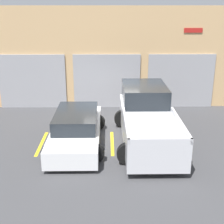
% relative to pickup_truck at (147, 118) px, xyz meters
% --- Properties ---
extents(ground_plane, '(28.00, 28.00, 0.00)m').
position_rel_pickup_truck_xyz_m(ground_plane, '(-1.36, 1.25, -0.89)').
color(ground_plane, '#3D3D3F').
extents(shophouse_building, '(14.63, 0.68, 5.04)m').
position_rel_pickup_truck_xyz_m(shophouse_building, '(-1.37, 4.53, 1.58)').
color(shophouse_building, tan).
rests_on(shophouse_building, ground).
extents(pickup_truck, '(2.48, 5.45, 1.93)m').
position_rel_pickup_truck_xyz_m(pickup_truck, '(0.00, 0.00, 0.00)').
color(pickup_truck, silver).
rests_on(pickup_truck, ground).
extents(sedan_white, '(2.16, 4.73, 1.25)m').
position_rel_pickup_truck_xyz_m(sedan_white, '(-2.73, -0.30, -0.30)').
color(sedan_white, white).
rests_on(sedan_white, ground).
extents(parking_stripe_far_left, '(0.12, 2.20, 0.01)m').
position_rel_pickup_truck_xyz_m(parking_stripe_far_left, '(-4.09, -0.33, -0.89)').
color(parking_stripe_far_left, gold).
rests_on(parking_stripe_far_left, ground).
extents(parking_stripe_left, '(0.12, 2.20, 0.01)m').
position_rel_pickup_truck_xyz_m(parking_stripe_left, '(-1.36, -0.33, -0.89)').
color(parking_stripe_left, gold).
rests_on(parking_stripe_left, ground).
extents(parking_stripe_centre, '(0.12, 2.20, 0.01)m').
position_rel_pickup_truck_xyz_m(parking_stripe_centre, '(1.36, -0.33, -0.89)').
color(parking_stripe_centre, gold).
rests_on(parking_stripe_centre, ground).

